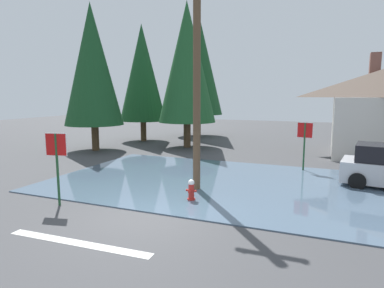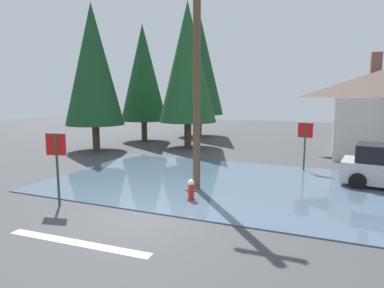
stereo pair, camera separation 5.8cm
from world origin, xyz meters
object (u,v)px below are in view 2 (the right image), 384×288
at_px(pine_tree_mid_left, 93,65).
at_px(pine_tree_short_left, 199,64).
at_px(stop_sign_near, 57,154).
at_px(stop_sign_far, 305,137).
at_px(pine_tree_far_center, 143,73).
at_px(fire_hydrant, 191,190).
at_px(pine_tree_tall_left, 188,63).
at_px(utility_pole, 197,78).

distance_m(pine_tree_mid_left, pine_tree_short_left, 10.51).
bearing_deg(stop_sign_near, stop_sign_far, 49.41).
xyz_separation_m(pine_tree_mid_left, pine_tree_far_center, (0.64, 5.17, -0.22)).
relative_size(stop_sign_near, stop_sign_far, 1.03).
bearing_deg(fire_hydrant, pine_tree_tall_left, 113.47).
bearing_deg(pine_tree_short_left, pine_tree_mid_left, -109.37).
xyz_separation_m(stop_sign_far, pine_tree_short_left, (-9.70, 11.12, 4.69)).
bearing_deg(stop_sign_far, fire_hydrant, -117.59).
height_order(fire_hydrant, utility_pole, utility_pole).
distance_m(stop_sign_near, pine_tree_short_left, 20.16).
bearing_deg(pine_tree_far_center, pine_tree_short_left, 58.99).
xyz_separation_m(fire_hydrant, pine_tree_short_left, (-6.42, 17.39, 5.99)).
height_order(stop_sign_near, utility_pole, utility_pole).
xyz_separation_m(pine_tree_tall_left, pine_tree_short_left, (-1.64, 6.38, 0.55)).
bearing_deg(pine_tree_mid_left, pine_tree_tall_left, 34.42).
bearing_deg(pine_tree_short_left, utility_pole, -69.20).
distance_m(fire_hydrant, pine_tree_tall_left, 13.18).
bearing_deg(pine_tree_far_center, stop_sign_far, -27.04).
xyz_separation_m(stop_sign_near, pine_tree_tall_left, (-0.92, 13.07, 4.09)).
bearing_deg(utility_pole, pine_tree_mid_left, 147.20).
height_order(fire_hydrant, pine_tree_far_center, pine_tree_far_center).
bearing_deg(pine_tree_mid_left, stop_sign_far, -5.35).
height_order(pine_tree_tall_left, pine_tree_mid_left, pine_tree_tall_left).
xyz_separation_m(utility_pole, pine_tree_far_center, (-8.94, 11.34, 1.11)).
relative_size(fire_hydrant, pine_tree_short_left, 0.07).
bearing_deg(utility_pole, stop_sign_near, -136.18).
bearing_deg(stop_sign_near, pine_tree_tall_left, 94.02).
bearing_deg(fire_hydrant, pine_tree_mid_left, 142.81).
height_order(pine_tree_tall_left, pine_tree_short_left, pine_tree_short_left).
xyz_separation_m(pine_tree_tall_left, pine_tree_mid_left, (-5.11, -3.50, -0.27)).
relative_size(fire_hydrant, pine_tree_tall_left, 0.08).
height_order(stop_sign_near, pine_tree_tall_left, pine_tree_tall_left).
xyz_separation_m(utility_pole, pine_tree_mid_left, (-9.57, 6.17, 1.33)).
relative_size(pine_tree_mid_left, pine_tree_short_left, 0.87).
height_order(stop_sign_near, pine_tree_short_left, pine_tree_short_left).
bearing_deg(fire_hydrant, pine_tree_far_center, 126.15).
bearing_deg(pine_tree_tall_left, stop_sign_far, -30.45).
height_order(utility_pole, pine_tree_short_left, pine_tree_short_left).
bearing_deg(pine_tree_short_left, stop_sign_near, -82.51).
distance_m(stop_sign_near, stop_sign_far, 10.98).
bearing_deg(pine_tree_tall_left, utility_pole, -65.25).
xyz_separation_m(pine_tree_tall_left, pine_tree_far_center, (-4.48, 1.66, -0.49)).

